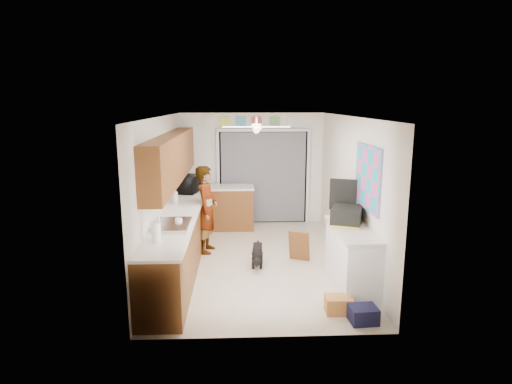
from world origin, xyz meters
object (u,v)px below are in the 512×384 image
object	(u,v)px
man	(207,209)
dog	(257,255)
microwave	(188,184)
soap_bottle	(175,195)
paper_towel_roll	(156,232)
navy_crate	(363,314)
cardboard_box	(339,305)
cup	(179,221)
suitcase	(347,215)

from	to	relation	value
man	dog	xyz separation A→B (m)	(0.90, -0.76, -0.60)
microwave	soap_bottle	world-z (taller)	microwave
dog	microwave	bearing A→B (deg)	133.40
soap_bottle	microwave	bearing A→B (deg)	82.77
microwave	man	distance (m)	1.06
dog	paper_towel_roll	bearing A→B (deg)	-128.75
paper_towel_roll	navy_crate	size ratio (longest dim) A/B	0.77
paper_towel_roll	dog	world-z (taller)	paper_towel_roll
navy_crate	paper_towel_roll	bearing A→B (deg)	169.49
dog	man	bearing A→B (deg)	144.44
cardboard_box	dog	world-z (taller)	dog
cardboard_box	navy_crate	distance (m)	0.37
cup	man	size ratio (longest dim) A/B	0.07
paper_towel_roll	dog	distance (m)	2.19
microwave	cup	xyz separation A→B (m)	(0.12, -2.29, -0.13)
cup	cardboard_box	distance (m)	2.61
suitcase	man	bearing A→B (deg)	167.35
microwave	paper_towel_roll	distance (m)	3.14
paper_towel_roll	suitcase	bearing A→B (deg)	16.03
soap_bottle	suitcase	size ratio (longest dim) A/B	0.50
navy_crate	dog	xyz separation A→B (m)	(-1.25, 1.95, 0.10)
cup	paper_towel_roll	size ratio (longest dim) A/B	0.43
microwave	man	world-z (taller)	man
microwave	dog	size ratio (longest dim) A/B	1.18
navy_crate	cardboard_box	bearing A→B (deg)	133.17
cup	cardboard_box	xyz separation A→B (m)	(2.22, -1.07, -0.87)
suitcase	dog	distance (m)	1.72
cup	microwave	bearing A→B (deg)	93.07
microwave	dog	xyz separation A→B (m)	(1.34, -1.68, -0.91)
microwave	navy_crate	bearing A→B (deg)	-134.08
microwave	soap_bottle	size ratio (longest dim) A/B	2.14
man	cardboard_box	bearing A→B (deg)	-134.42
microwave	dog	bearing A→B (deg)	-131.05
microwave	paper_towel_roll	size ratio (longest dim) A/B	2.34
paper_towel_roll	man	xyz separation A→B (m)	(0.49, 2.22, -0.26)
cup	suitcase	size ratio (longest dim) A/B	0.19
paper_towel_roll	man	world-z (taller)	man
soap_bottle	paper_towel_roll	world-z (taller)	soap_bottle
cup	cardboard_box	size ratio (longest dim) A/B	0.31
paper_towel_roll	microwave	bearing A→B (deg)	89.03
suitcase	navy_crate	bearing A→B (deg)	-72.78
microwave	cardboard_box	bearing A→B (deg)	-134.76
dog	cup	bearing A→B (deg)	-148.26
suitcase	cardboard_box	world-z (taller)	suitcase
microwave	cup	size ratio (longest dim) A/B	5.48
cardboard_box	navy_crate	xyz separation A→B (m)	(0.25, -0.27, -0.01)
cup	man	world-z (taller)	man
soap_bottle	dog	world-z (taller)	soap_bottle
microwave	soap_bottle	distance (m)	0.95
cup	soap_bottle	bearing A→B (deg)	100.13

